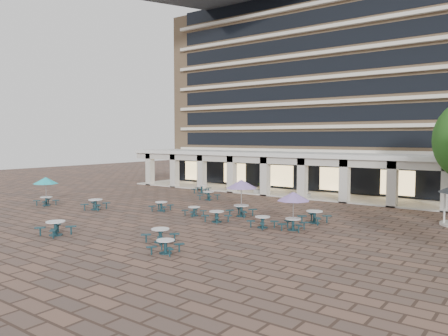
{
  "coord_description": "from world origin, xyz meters",
  "views": [
    {
      "loc": [
        21.11,
        -25.96,
        5.95
      ],
      "look_at": [
        -0.4,
        3.0,
        3.43
      ],
      "focal_mm": 35.0,
      "sensor_mm": 36.0,
      "label": 1
    }
  ],
  "objects": [
    {
      "name": "planter_right",
      "position": [
        1.91,
        12.9,
        0.51
      ],
      "size": [
        1.5,
        0.82,
        1.26
      ],
      "color": "gray",
      "rests_on": "ground"
    },
    {
      "name": "picnic_table_11",
      "position": [
        8.14,
        -1.05,
        2.09
      ],
      "size": [
        2.14,
        2.14,
        2.47
      ],
      "rotation": [
        0.0,
        0.0,
        0.16
      ],
      "color": "#153741",
      "rests_on": "ground"
    },
    {
      "name": "picnic_table_9",
      "position": [
        -3.92,
        -0.82,
        0.45
      ],
      "size": [
        1.95,
        1.95,
        0.75
      ],
      "rotation": [
        0.0,
        0.0,
        0.27
      ],
      "color": "#153741",
      "rests_on": "ground"
    },
    {
      "name": "picnic_table_6",
      "position": [
        2.7,
        1.02,
        2.35
      ],
      "size": [
        2.4,
        2.4,
        2.77
      ],
      "rotation": [
        0.0,
        0.0,
        0.04
      ],
      "color": "#153741",
      "rests_on": "ground"
    },
    {
      "name": "picnic_table_3",
      "position": [
        5.53,
        -10.03,
        0.42
      ],
      "size": [
        1.86,
        1.86,
        0.71
      ],
      "rotation": [
        0.0,
        0.0,
        0.27
      ],
      "color": "#153741",
      "rests_on": "ground"
    },
    {
      "name": "ground",
      "position": [
        0.0,
        0.0,
        0.0
      ],
      "size": [
        120.0,
        120.0,
        0.0
      ],
      "primitive_type": "plane",
      "color": "brown",
      "rests_on": "ground"
    },
    {
      "name": "picnic_table_7",
      "position": [
        2.55,
        -1.85,
        0.47
      ],
      "size": [
        1.9,
        1.9,
        0.78
      ],
      "rotation": [
        0.0,
        0.0,
        -0.12
      ],
      "color": "#153741",
      "rests_on": "ground"
    },
    {
      "name": "picnic_table_0",
      "position": [
        -8.72,
        -3.62,
        0.51
      ],
      "size": [
        2.3,
        2.3,
        0.86
      ],
      "rotation": [
        0.0,
        0.0,
        0.35
      ],
      "color": "#153741",
      "rests_on": "ground"
    },
    {
      "name": "picnic_table_8",
      "position": [
        -4.74,
        6.37,
        0.48
      ],
      "size": [
        1.81,
        1.81,
        0.81
      ],
      "rotation": [
        0.0,
        0.0,
        -0.0
      ],
      "color": "#153741",
      "rests_on": "ground"
    },
    {
      "name": "picnic_table_2",
      "position": [
        3.58,
        -8.45,
        0.46
      ],
      "size": [
        1.78,
        1.78,
        0.78
      ],
      "rotation": [
        0.0,
        0.0,
        -0.03
      ],
      "color": "#153741",
      "rests_on": "ground"
    },
    {
      "name": "planter_left",
      "position": [
        -2.89,
        12.9,
        0.55
      ],
      "size": [
        1.5,
        0.86,
        1.32
      ],
      "color": "gray",
      "rests_on": "ground"
    },
    {
      "name": "picnic_table_5",
      "position": [
        -0.34,
        -0.91,
        0.41
      ],
      "size": [
        1.83,
        1.83,
        0.69
      ],
      "rotation": [
        0.0,
        0.0,
        -0.3
      ],
      "color": "#153741",
      "rests_on": "ground"
    },
    {
      "name": "picnic_table_1",
      "position": [
        -2.8,
        -11.0,
        0.51
      ],
      "size": [
        2.02,
        2.02,
        0.86
      ],
      "rotation": [
        0.0,
        0.0,
        0.06
      ],
      "color": "#153741",
      "rests_on": "ground"
    },
    {
      "name": "picnic_table_12",
      "position": [
        -8.55,
        9.92,
        0.5
      ],
      "size": [
        2.3,
        2.3,
        0.84
      ],
      "rotation": [
        0.0,
        0.0,
        0.4
      ],
      "color": "#153741",
      "rests_on": "ground"
    },
    {
      "name": "apartment_building",
      "position": [
        0.0,
        25.47,
        12.6
      ],
      "size": [
        40.0,
        15.5,
        25.2
      ],
      "color": "tan",
      "rests_on": "ground"
    },
    {
      "name": "picnic_table_4",
      "position": [
        -14.0,
        -4.83,
        2.11
      ],
      "size": [
        2.15,
        2.15,
        2.48
      ],
      "rotation": [
        0.0,
        0.0,
        0.01
      ],
      "color": "#153741",
      "rests_on": "ground"
    },
    {
      "name": "picnic_table_13",
      "position": [
        8.23,
        1.96,
        0.51
      ],
      "size": [
        2.06,
        2.06,
        0.85
      ],
      "rotation": [
        0.0,
        0.0,
        -0.11
      ],
      "color": "#153741",
      "rests_on": "ground"
    },
    {
      "name": "retail_arcade",
      "position": [
        0.0,
        14.8,
        3.0
      ],
      "size": [
        42.0,
        6.6,
        4.4
      ],
      "color": "white",
      "rests_on": "ground"
    },
    {
      "name": "picnic_table_10",
      "position": [
        6.16,
        -1.56,
        0.45
      ],
      "size": [
        1.95,
        1.95,
        0.75
      ],
      "rotation": [
        0.0,
        0.0,
        -0.25
      ],
      "color": "#153741",
      "rests_on": "ground"
    }
  ]
}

